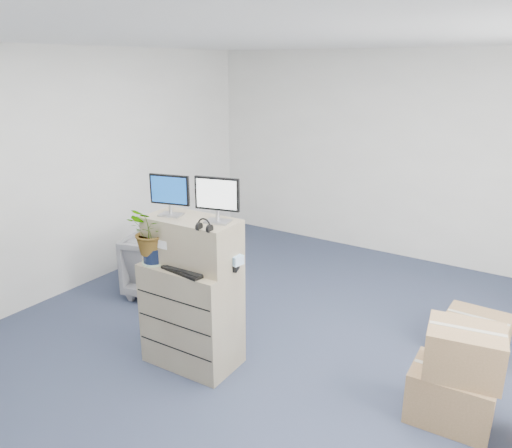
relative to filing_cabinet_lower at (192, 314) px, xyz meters
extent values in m
plane|color=#262C44|center=(0.77, 0.15, -0.48)|extent=(7.00, 7.00, 0.00)
cube|color=silver|center=(0.77, 3.66, 0.92)|extent=(6.00, 0.02, 2.80)
cube|color=gray|center=(0.00, 0.00, 0.00)|extent=(0.83, 0.52, 0.95)
cube|color=gray|center=(0.00, 0.05, 0.68)|extent=(0.83, 0.43, 0.41)
cube|color=#99999E|center=(-0.20, 0.01, 0.89)|extent=(0.22, 0.18, 0.01)
cylinder|color=#99999E|center=(-0.20, 0.01, 0.94)|extent=(0.03, 0.03, 0.09)
cube|color=black|center=(-0.20, 0.01, 1.11)|extent=(0.36, 0.11, 0.26)
cube|color=navy|center=(-0.20, 0.00, 1.11)|extent=(0.32, 0.09, 0.22)
cube|color=#99999E|center=(0.25, 0.08, 0.89)|extent=(0.23, 0.19, 0.01)
cylinder|color=#99999E|center=(0.25, 0.08, 0.94)|extent=(0.03, 0.03, 0.09)
cube|color=black|center=(0.25, 0.08, 1.12)|extent=(0.38, 0.12, 0.27)
cube|color=silver|center=(0.25, 0.07, 1.12)|extent=(0.34, 0.09, 0.24)
torus|color=black|center=(0.28, -0.13, 0.92)|extent=(0.13, 0.02, 0.13)
cube|color=black|center=(0.06, -0.14, 0.49)|extent=(0.44, 0.23, 0.02)
ellipsoid|color=silver|center=(0.31, -0.10, 0.49)|extent=(0.10, 0.08, 0.03)
cylinder|color=gray|center=(0.10, 0.08, 0.58)|extent=(0.06, 0.06, 0.22)
cube|color=silver|center=(0.00, 0.01, 0.48)|extent=(0.05, 0.04, 0.02)
cube|color=black|center=(0.00, 0.01, 0.54)|extent=(0.05, 0.03, 0.09)
cube|color=black|center=(0.33, 0.11, 0.50)|extent=(0.22, 0.19, 0.05)
cube|color=#3B84C9|center=(0.35, 0.13, 0.57)|extent=(0.22, 0.14, 0.08)
cylinder|color=#A3C39D|center=(-0.29, -0.14, 0.48)|extent=(0.20, 0.20, 0.01)
cylinder|color=#101932|center=(-0.29, -0.14, 0.56)|extent=(0.17, 0.17, 0.13)
imported|color=#1E5F1B|center=(-0.29, -0.14, 0.72)|extent=(0.47, 0.50, 0.33)
imported|color=slate|center=(-1.18, 0.94, -0.07)|extent=(0.97, 0.93, 0.82)
cube|color=olive|center=(2.15, 0.46, -0.27)|extent=(0.62, 0.49, 0.42)
cube|color=olive|center=(2.12, 1.55, -0.29)|extent=(0.56, 0.52, 0.37)
cube|color=olive|center=(2.19, 0.47, 0.13)|extent=(0.59, 0.51, 0.37)
camera|label=1|loc=(2.65, -3.02, 2.13)|focal=35.00mm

